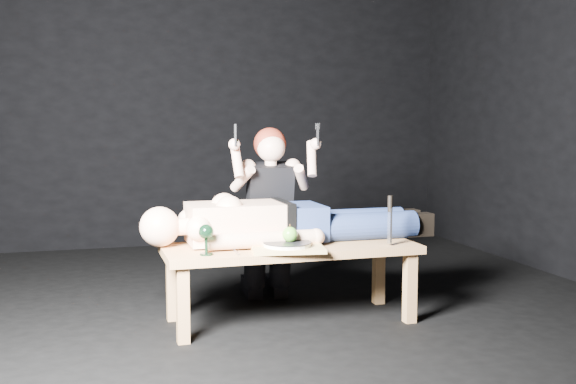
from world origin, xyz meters
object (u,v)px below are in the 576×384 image
at_px(serving_tray, 287,248).
at_px(lying_man, 292,216).
at_px(goblet, 206,240).
at_px(carving_knife, 390,221).
at_px(kneeling_woman, 268,212).
at_px(table, 290,283).

bearing_deg(serving_tray, lying_man, 69.31).
height_order(serving_tray, goblet, goblet).
distance_m(lying_man, carving_knife, 0.58).
bearing_deg(kneeling_woman, table, -86.38).
relative_size(kneeling_woman, goblet, 6.95).
height_order(kneeling_woman, serving_tray, kneeling_woman).
bearing_deg(lying_man, serving_tray, -111.39).
xyz_separation_m(table, serving_tray, (-0.06, -0.16, 0.24)).
height_order(table, serving_tray, serving_tray).
distance_m(table, lying_man, 0.40).
bearing_deg(kneeling_woman, goblet, -123.40).
bearing_deg(goblet, table, 18.13).
bearing_deg(carving_knife, kneeling_woman, 127.34).
relative_size(table, goblet, 8.77).
bearing_deg(kneeling_woman, lying_man, -79.30).
bearing_deg(carving_knife, table, 161.27).
height_order(goblet, carving_knife, carving_knife).
bearing_deg(kneeling_woman, carving_knife, -48.60).
xyz_separation_m(kneeling_woman, serving_tray, (-0.06, -0.68, -0.11)).
relative_size(lying_man, serving_tray, 4.05).
distance_m(goblet, carving_knife, 1.05).
xyz_separation_m(table, lying_man, (0.05, 0.14, 0.37)).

